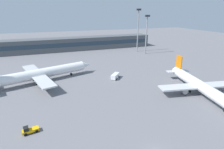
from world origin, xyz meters
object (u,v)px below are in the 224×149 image
Objects in this scene: airplane_mid at (41,74)px; service_van_white at (115,76)px; airplane_near at (201,87)px; floodlight_tower_west at (146,32)px; baggage_tug_yellow at (29,130)px; floodlight_tower_east at (138,28)px.

airplane_mid reaches higher than service_van_white.
floodlight_tower_west is at bearing 77.07° from airplane_near.
floodlight_tower_west reaches higher than baggage_tug_yellow.
airplane_near is 10.41× the size of baggage_tug_yellow.
floodlight_tower_east reaches higher than service_van_white.
airplane_near is at bearing 2.27° from baggage_tug_yellow.
floodlight_tower_west is (35.53, 36.61, 13.23)m from service_van_white.
airplane_near is 7.65× the size of service_van_white.
airplane_mid is 11.51× the size of baggage_tug_yellow.
airplane_mid is at bearing 148.45° from airplane_near.
airplane_mid is at bearing 86.03° from baggage_tug_yellow.
floodlight_tower_east is (12.09, 69.03, 13.27)m from airplane_near.
airplane_near is 1.40× the size of floodlight_tower_east.
airplane_near is 63.37m from floodlight_tower_west.
floodlight_tower_west is at bearing 43.19° from baggage_tug_yellow.
airplane_mid is 30.04m from service_van_white.
airplane_mid is 74.47m from floodlight_tower_east.
airplane_near is at bearing -99.93° from floodlight_tower_east.
airplane_mid is at bearing -148.89° from floodlight_tower_east.
floodlight_tower_east is at bearing 31.11° from airplane_mid.
baggage_tug_yellow is 0.13× the size of floodlight_tower_east.
baggage_tug_yellow is (-53.01, -2.10, -2.21)m from airplane_near.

